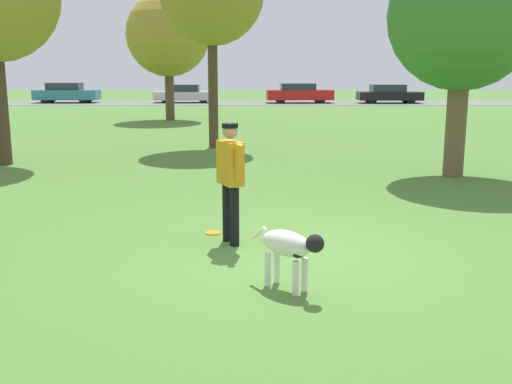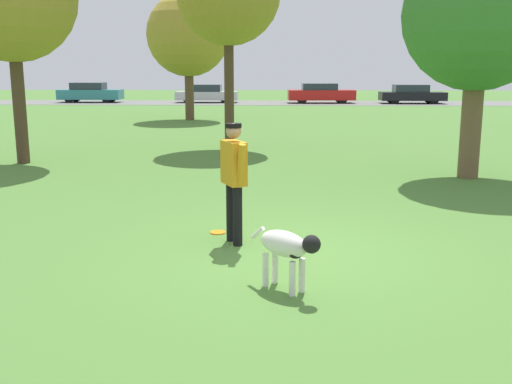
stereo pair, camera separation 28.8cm
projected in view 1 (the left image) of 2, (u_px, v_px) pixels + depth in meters
ground_plane at (286, 251)px, 7.90m from camera, size 120.00×120.00×0.00m
far_road_strip at (262, 103)px, 41.91m from camera, size 120.00×6.00×0.01m
person at (231, 173)px, 8.05m from camera, size 0.40×0.69×1.65m
dog at (290, 247)px, 6.41m from camera, size 0.80×0.76×0.69m
frisbee at (214, 233)px, 8.73m from camera, size 0.23×0.23×0.02m
tree_far_left at (169, 35)px, 27.20m from camera, size 3.80×3.80×5.78m
tree_near_right at (464, 16)px, 12.72m from camera, size 3.21×3.21×5.08m
parked_car_teal at (67, 93)px, 41.93m from camera, size 4.41×1.83×1.39m
parked_car_silver at (186, 94)px, 42.08m from camera, size 4.35×1.80×1.26m
parked_car_red at (300, 93)px, 41.67m from camera, size 4.67×1.96×1.36m
parked_car_black at (390, 94)px, 41.47m from camera, size 4.38×1.83×1.28m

